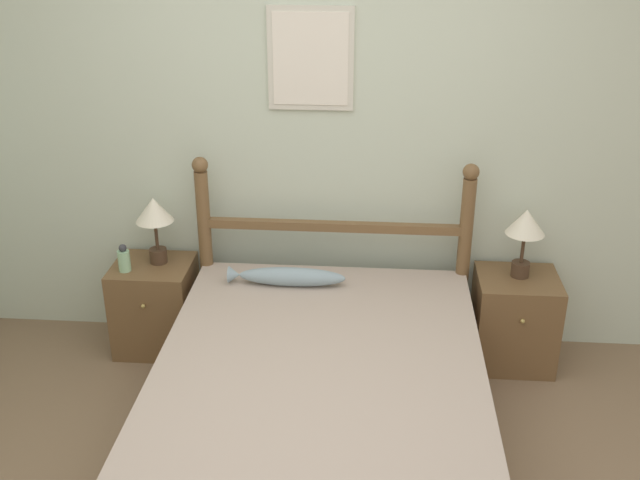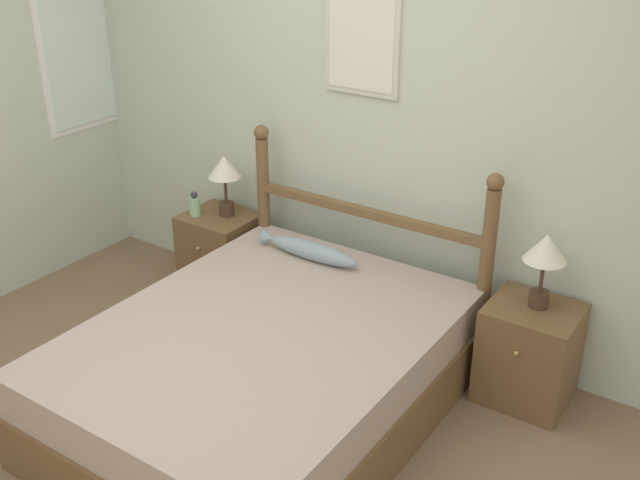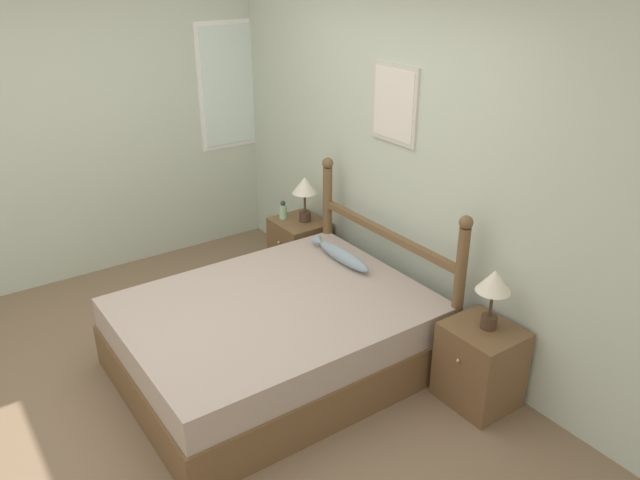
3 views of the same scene
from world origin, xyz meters
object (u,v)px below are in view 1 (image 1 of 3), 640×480
Objects in this scene: table_lamp_left at (154,215)px; fish_pillow at (288,277)px; nightstand_right at (514,320)px; table_lamp_right at (525,228)px; bottle at (124,259)px; bed at (320,409)px; nightstand_left at (156,306)px.

table_lamp_left reaches higher than fish_pillow.
nightstand_right is at bearing -1.04° from table_lamp_left.
nightstand_right is 0.84× the size of fish_pillow.
table_lamp_right reaches higher than nightstand_right.
bottle is (-0.16, -0.12, -0.22)m from table_lamp_left.
table_lamp_left is 0.30m from bottle.
nightstand_right is (1.05, 0.89, 0.01)m from bed.
nightstand_left is 0.88m from fish_pillow.
nightstand_left is at bearing 139.66° from bed.
table_lamp_right is at bearing 7.61° from fish_pillow.
nightstand_right is 3.31× the size of bottle.
table_lamp_left is 2.44× the size of bottle.
table_lamp_right is 2.44× the size of bottle.
table_lamp_left reaches higher than bottle.
table_lamp_right reaches higher than nightstand_left.
fish_pillow is at bearing 107.68° from bed.
table_lamp_right reaches higher than bed.
table_lamp_right is at bearing -0.34° from table_lamp_left.
fish_pillow is at bearing -172.39° from table_lamp_right.
bottle reaches higher than fish_pillow.
bottle is at bearing 145.56° from bed.
nightstand_right is 1.33m from fish_pillow.
bed is at bearing -139.01° from table_lamp_right.
nightstand_left is 2.10m from nightstand_right.
nightstand_left and nightstand_right have the same top height.
nightstand_left is (-1.05, 0.89, 0.01)m from bed.
nightstand_left is at bearing -179.32° from table_lamp_right.
table_lamp_left is 2.07m from table_lamp_right.
table_lamp_left is 1.00× the size of table_lamp_right.
bed is 5.04× the size of table_lamp_right.
nightstand_left is 2.18m from table_lamp_right.
bed is at bearing -139.66° from nightstand_right.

